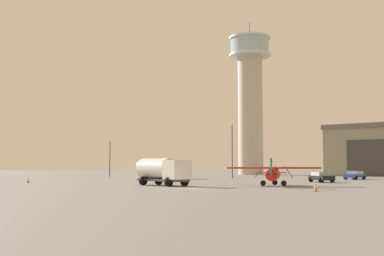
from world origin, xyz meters
name	(u,v)px	position (x,y,z in m)	size (l,w,h in m)	color
ground_plane	(199,188)	(0.00, 0.00, 0.00)	(400.00, 400.00, 0.00)	slate
control_tower	(250,94)	(13.02, 73.51, 20.43)	(10.68, 10.68, 39.30)	#B2AD9E
airplane_red	(273,173)	(8.04, 4.85, 1.39)	(10.09, 7.88, 2.97)	red
truck_fuel_tanker_white	(162,170)	(-4.06, 5.47, 1.70)	(6.49, 6.92, 3.01)	#38383D
truck_box_yellow	(161,169)	(-6.62, 34.76, 1.63)	(7.00, 3.97, 2.91)	#38383D
car_blue	(355,175)	(24.90, 29.76, 0.74)	(4.20, 4.23, 1.37)	#2847A8
car_black	(321,177)	(16.10, 16.32, 0.74)	(2.90, 4.33, 1.37)	black
light_post_west	(232,145)	(6.08, 40.82, 5.95)	(0.44, 0.44, 10.17)	#38383D
light_post_east	(110,154)	(-18.12, 49.09, 4.56)	(0.44, 0.44, 7.52)	#38383D
traffic_cone_near_right	(316,187)	(9.97, -5.89, 0.34)	(0.36, 0.36, 0.69)	black
traffic_cone_mid_apron	(28,180)	(-21.94, 14.05, 0.33)	(0.36, 0.36, 0.68)	black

